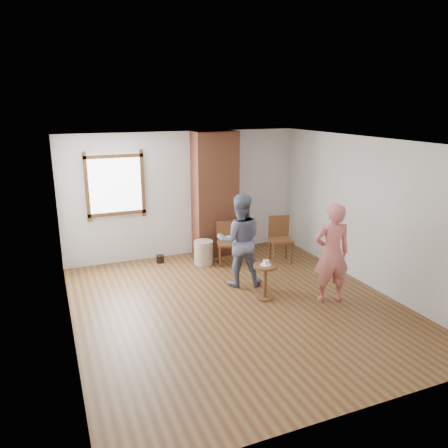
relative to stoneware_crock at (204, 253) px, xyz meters
The scene contains 12 objects.
ground 2.00m from the stoneware_crock, 94.22° to the right, with size 5.50×5.50×0.00m, color brown.
room_shell 2.10m from the stoneware_crock, 98.37° to the right, with size 5.04×5.52×2.62m.
brick_chimney 1.26m from the stoneware_crock, 48.71° to the left, with size 0.90×0.50×2.60m, color #A95B3C.
stoneware_crock is the anchor object (origin of this frame).
dark_pot 0.91m from the stoneware_crock, 152.29° to the left, with size 0.16×0.16×0.16m, color black.
dining_chair_left 0.53m from the stoneware_crock, 12.57° to the right, with size 0.49×0.49×0.85m.
dining_chair_right 1.59m from the stoneware_crock, 14.76° to the right, with size 0.52×0.52×0.93m.
side_table 1.96m from the stoneware_crock, 78.55° to the right, with size 0.40×0.40×0.60m.
cake_plate 1.99m from the stoneware_crock, 78.55° to the right, with size 0.18×0.18×0.01m, color white.
cake_slice 2.00m from the stoneware_crock, 78.27° to the right, with size 0.08×0.07×0.06m, color white.
man 1.35m from the stoneware_crock, 78.22° to the right, with size 0.80×0.62×1.65m, color #151D3C.
person_pink 2.79m from the stoneware_crock, 60.72° to the right, with size 0.60×0.39×1.65m, color #DC716E.
Camera 1 is at (-2.64, -5.84, 3.15)m, focal length 35.00 mm.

